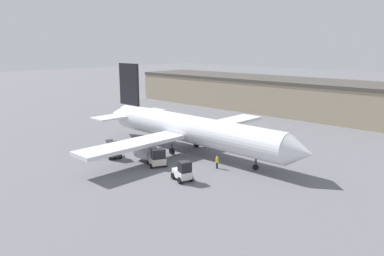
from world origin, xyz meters
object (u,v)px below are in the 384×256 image
at_px(airplane, 187,129).
at_px(belt_loader_truck, 113,150).
at_px(ground_crew_worker, 217,162).
at_px(pushback_tug, 157,158).
at_px(baggage_tug, 183,172).

xyz_separation_m(airplane, belt_loader_truck, (-5.39, -9.29, -2.36)).
relative_size(ground_crew_worker, pushback_tug, 0.52).
distance_m(ground_crew_worker, pushback_tug, 7.76).
distance_m(airplane, belt_loader_truck, 11.00).
xyz_separation_m(ground_crew_worker, belt_loader_truck, (-13.62, -6.25, 0.20)).
bearing_deg(belt_loader_truck, airplane, 78.90).
bearing_deg(pushback_tug, belt_loader_truck, -140.94).
distance_m(ground_crew_worker, baggage_tug, 6.18).
distance_m(baggage_tug, belt_loader_truck, 13.61).
xyz_separation_m(airplane, ground_crew_worker, (8.23, -3.04, -2.57)).
height_order(baggage_tug, belt_loader_truck, baggage_tug).
distance_m(airplane, pushback_tug, 8.21).
relative_size(airplane, pushback_tug, 12.01).
xyz_separation_m(airplane, pushback_tug, (1.96, -7.61, -2.38)).
height_order(ground_crew_worker, pushback_tug, pushback_tug).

